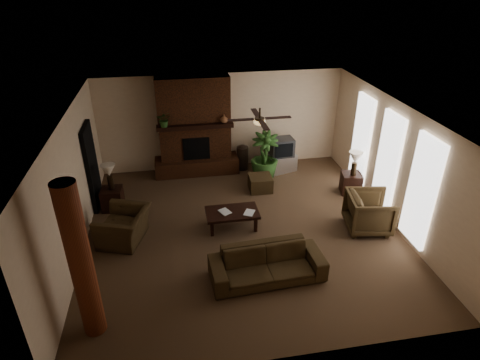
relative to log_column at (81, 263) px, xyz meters
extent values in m
plane|color=brown|center=(2.95, 2.40, -1.40)|extent=(7.00, 7.00, 0.00)
plane|color=silver|center=(2.95, 2.40, 1.40)|extent=(7.00, 7.00, 0.00)
plane|color=beige|center=(2.95, 5.90, 0.00)|extent=(7.00, 0.00, 7.00)
plane|color=beige|center=(2.95, -1.10, 0.00)|extent=(7.00, 0.00, 7.00)
plane|color=beige|center=(-0.55, 2.40, 0.00)|extent=(0.00, 7.00, 7.00)
plane|color=beige|center=(6.45, 2.40, 0.00)|extent=(0.00, 7.00, 7.00)
cube|color=#532A16|center=(2.15, 5.65, 0.00)|extent=(2.00, 0.50, 2.80)
cube|color=#532A16|center=(2.15, 5.55, -1.17)|extent=(2.40, 0.70, 0.45)
cube|color=black|center=(2.15, 5.39, -0.58)|extent=(0.75, 0.04, 0.65)
cube|color=black|center=(2.15, 5.37, 0.10)|extent=(2.10, 0.28, 0.12)
cube|color=white|center=(6.40, 4.00, -0.05)|extent=(0.08, 0.85, 2.35)
cube|color=white|center=(6.40, 2.60, -0.05)|extent=(0.08, 0.85, 2.35)
cube|color=white|center=(6.40, 1.20, -0.05)|extent=(0.08, 0.85, 2.35)
cylinder|color=brown|center=(0.00, 0.00, 0.00)|extent=(0.36, 0.36, 2.80)
cube|color=black|center=(-0.49, 4.20, -0.35)|extent=(0.10, 1.00, 2.10)
cylinder|color=#2F2215|center=(3.35, 2.70, 1.28)|extent=(0.04, 0.04, 0.24)
cylinder|color=#2F2215|center=(3.35, 2.70, 1.16)|extent=(0.20, 0.20, 0.06)
ellipsoid|color=#F2BF72|center=(3.35, 2.70, 1.10)|extent=(0.26, 0.26, 0.14)
cube|color=black|center=(3.75, 2.70, 1.17)|extent=(0.55, 0.12, 0.01)
cube|color=black|center=(2.95, 2.70, 1.17)|extent=(0.55, 0.12, 0.01)
cube|color=black|center=(3.35, 3.10, 1.17)|extent=(0.12, 0.55, 0.01)
cube|color=black|center=(3.35, 2.30, 1.17)|extent=(0.12, 0.55, 0.01)
imported|color=#41311C|center=(3.12, 0.75, -0.97)|extent=(2.23, 0.77, 0.86)
imported|color=#41311C|center=(0.31, 2.49, -0.92)|extent=(1.02, 1.26, 0.96)
imported|color=#41311C|center=(5.79, 1.97, -0.91)|extent=(1.04, 1.09, 0.98)
cube|color=black|center=(2.73, 2.56, -1.00)|extent=(1.20, 0.70, 0.06)
cube|color=black|center=(2.23, 2.31, -1.21)|extent=(0.07, 0.07, 0.37)
cube|color=black|center=(3.23, 2.31, -1.21)|extent=(0.07, 0.07, 0.37)
cube|color=black|center=(2.23, 2.81, -1.21)|extent=(0.07, 0.07, 0.37)
cube|color=black|center=(3.23, 2.81, -1.21)|extent=(0.07, 0.07, 0.37)
cube|color=#41311C|center=(3.75, 4.20, -1.20)|extent=(0.62, 0.62, 0.40)
cube|color=silver|center=(4.60, 5.23, -1.15)|extent=(0.96, 0.73, 0.50)
cube|color=#38383B|center=(4.60, 5.23, -0.64)|extent=(0.68, 0.54, 0.52)
cube|color=black|center=(4.60, 4.96, -0.64)|extent=(0.52, 0.06, 0.40)
cylinder|color=black|center=(3.51, 5.55, -1.05)|extent=(0.34, 0.34, 0.70)
sphere|color=black|center=(3.51, 5.55, -0.80)|extent=(0.34, 0.34, 0.34)
imported|color=#2D5020|center=(4.01, 4.86, -1.02)|extent=(0.90, 1.44, 0.77)
cube|color=black|center=(-0.08, 3.90, -1.12)|extent=(0.53, 0.53, 0.55)
cylinder|color=#2F2215|center=(-0.06, 3.93, -0.67)|extent=(0.17, 0.17, 0.35)
cone|color=white|center=(-0.06, 3.93, -0.35)|extent=(0.45, 0.45, 0.30)
cube|color=black|center=(6.10, 3.65, -1.12)|extent=(0.59, 0.59, 0.55)
cylinder|color=#2F2215|center=(6.10, 3.60, -0.67)|extent=(0.15, 0.15, 0.35)
cone|color=white|center=(6.10, 3.60, -0.35)|extent=(0.40, 0.40, 0.30)
imported|color=#2D5020|center=(1.33, 5.31, 0.32)|extent=(0.42, 0.45, 0.33)
imported|color=brown|center=(2.95, 5.36, 0.27)|extent=(0.27, 0.28, 0.22)
imported|color=#999999|center=(2.46, 2.51, -0.83)|extent=(0.21, 0.12, 0.29)
imported|color=#999999|center=(3.00, 2.47, -0.82)|extent=(0.20, 0.12, 0.29)
camera|label=1|loc=(1.55, -5.19, 4.01)|focal=30.34mm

